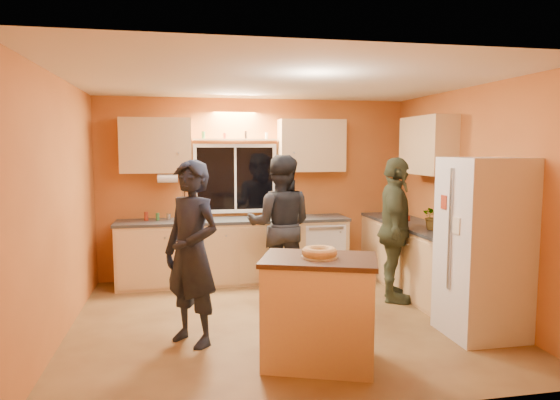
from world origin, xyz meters
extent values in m
plane|color=brown|center=(0.00, 0.00, 0.00)|extent=(4.50, 4.50, 0.00)
cube|color=orange|center=(0.00, 2.00, 1.30)|extent=(4.50, 0.04, 2.60)
cube|color=orange|center=(0.00, -2.00, 1.30)|extent=(4.50, 0.04, 2.60)
cube|color=orange|center=(-2.25, 0.00, 1.30)|extent=(0.04, 4.00, 2.60)
cube|color=orange|center=(2.25, 0.00, 1.30)|extent=(0.04, 4.00, 2.60)
cube|color=white|center=(0.00, 0.00, 2.60)|extent=(4.50, 4.00, 0.02)
cube|color=black|center=(-0.30, 1.99, 1.45)|extent=(1.10, 0.02, 0.90)
cube|color=white|center=(-0.30, 1.97, 1.45)|extent=(1.20, 0.04, 1.00)
cube|color=#DAB872|center=(-1.40, 1.83, 1.92)|extent=(0.95, 0.33, 0.75)
cube|color=#DAB872|center=(0.80, 1.83, 1.92)|extent=(0.95, 0.33, 0.75)
cube|color=#DAB872|center=(2.08, 0.80, 1.92)|extent=(0.33, 1.00, 0.75)
cylinder|color=silver|center=(-1.25, 1.72, 1.48)|extent=(0.27, 0.12, 0.12)
cube|color=#DAB872|center=(-0.35, 1.70, 0.43)|extent=(3.20, 0.60, 0.86)
cube|color=#282B2D|center=(-0.35, 1.70, 0.88)|extent=(3.24, 0.62, 0.04)
cube|color=#DAB872|center=(1.95, 1.70, 0.43)|extent=(0.60, 0.60, 0.86)
cube|color=#282B2D|center=(1.95, 1.70, 0.88)|extent=(0.62, 0.62, 0.04)
cube|color=#DAB872|center=(1.95, 0.50, 0.43)|extent=(0.60, 1.80, 0.86)
cube|color=#282B2D|center=(1.95, 0.50, 0.88)|extent=(0.62, 1.84, 0.04)
cube|color=silver|center=(1.89, -0.80, 0.90)|extent=(0.72, 0.70, 1.80)
cube|color=#DAB872|center=(0.09, -1.13, 0.46)|extent=(1.10, 0.91, 0.92)
cube|color=black|center=(0.09, -1.13, 0.93)|extent=(1.15, 0.96, 0.04)
torus|color=tan|center=(0.09, -1.13, 1.00)|extent=(0.31, 0.31, 0.09)
imported|color=black|center=(-0.98, -0.45, 0.89)|extent=(0.76, 0.77, 1.78)
imported|color=black|center=(0.17, 1.02, 0.90)|extent=(1.02, 0.89, 1.80)
imported|color=#3A3E27|center=(1.50, 0.45, 0.89)|extent=(0.80, 1.13, 1.78)
imported|color=black|center=(0.36, 1.71, 0.95)|extent=(0.50, 0.50, 0.10)
cylinder|color=beige|center=(-1.03, 1.68, 0.99)|extent=(0.14, 0.14, 0.17)
imported|color=gray|center=(1.94, 0.30, 1.07)|extent=(0.32, 0.29, 0.34)
cube|color=#9B2E17|center=(1.90, 1.09, 0.94)|extent=(0.17, 0.13, 0.07)
camera|label=1|loc=(-1.06, -5.22, 1.90)|focal=32.00mm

